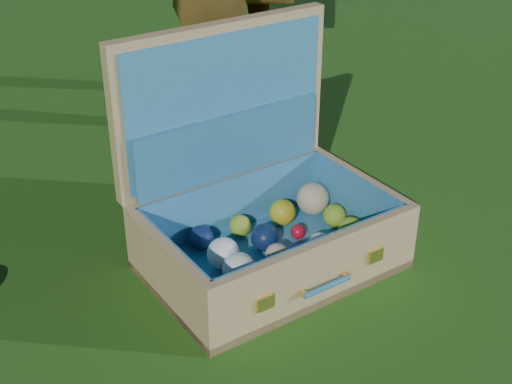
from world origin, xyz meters
name	(u,v)px	position (x,y,z in m)	size (l,w,h in m)	color
ground	(198,259)	(0.00, 0.00, 0.00)	(60.00, 60.00, 0.00)	#215114
suitcase	(256,200)	(0.12, -0.04, 0.14)	(0.55, 0.42, 0.50)	tan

